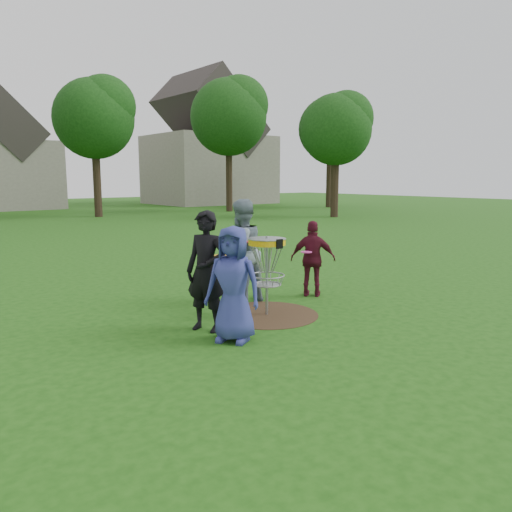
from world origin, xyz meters
TOP-DOWN VIEW (x-y plane):
  - ground at (0.00, 0.00)m, footprint 100.00×100.00m
  - dirt_patch at (0.00, 0.00)m, footprint 1.80×1.80m
  - player_blue at (-1.27, -0.76)m, footprint 0.90×0.99m
  - player_black at (-1.30, -0.10)m, footprint 0.70×0.81m
  - player_grey at (0.17, 0.96)m, footprint 1.04×0.85m
  - player_maroon at (1.61, 0.49)m, footprint 0.86×0.92m
  - disc_on_grass at (-0.69, 0.07)m, footprint 0.22×0.22m
  - disc_golf_basket at (0.00, -0.00)m, footprint 0.66×0.67m
  - held_discs at (-0.15, 0.10)m, footprint 2.59×1.53m
  - house_row at (4.78, 33.07)m, footprint 44.50×10.65m

SIDE VIEW (x-z plane):
  - ground at x=0.00m, z-range 0.00..0.00m
  - dirt_patch at x=0.00m, z-range 0.00..0.01m
  - disc_on_grass at x=-0.69m, z-range 0.00..0.02m
  - player_maroon at x=1.61m, z-range 0.00..1.52m
  - player_blue at x=-1.27m, z-range 0.00..1.69m
  - player_black at x=-1.30m, z-range 0.00..1.88m
  - player_grey at x=0.17m, z-range 0.00..1.97m
  - disc_golf_basket at x=0.00m, z-range 0.33..1.71m
  - held_discs at x=-0.15m, z-range 0.94..1.23m
  - house_row at x=4.78m, z-range -1.67..9.95m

